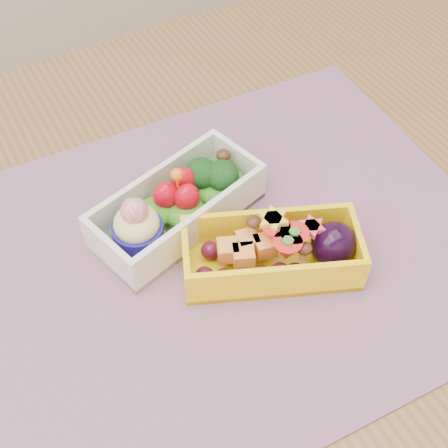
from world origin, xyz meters
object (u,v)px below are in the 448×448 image
placemat (220,252)px  bento_yellow (275,252)px  bento_white (177,206)px  table (233,267)px

placemat → bento_yellow: (0.04, -0.05, 0.03)m
bento_white → bento_yellow: bento_white is taller
table → bento_yellow: bearing=-89.4°
placemat → bento_yellow: bento_yellow is taller
bento_white → bento_yellow: bearing=-75.4°
placemat → bento_yellow: size_ratio=2.99×
table → bento_white: bearing=159.3°
bento_white → bento_yellow: 0.12m
table → bento_yellow: bento_yellow is taller
table → bento_white: size_ratio=5.73×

